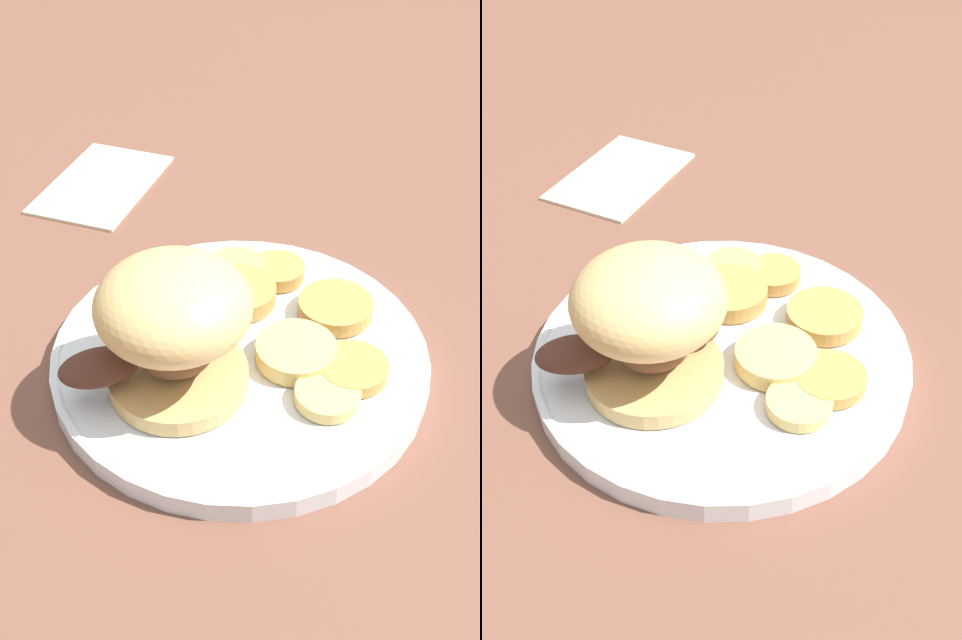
% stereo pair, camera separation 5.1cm
% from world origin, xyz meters
% --- Properties ---
extents(ground_plane, '(4.00, 4.00, 0.00)m').
position_xyz_m(ground_plane, '(0.00, 0.00, 0.00)').
color(ground_plane, brown).
extents(dinner_plate, '(0.26, 0.26, 0.02)m').
position_xyz_m(dinner_plate, '(0.00, 0.00, 0.01)').
color(dinner_plate, white).
rests_on(dinner_plate, ground_plane).
extents(sandwich, '(0.11, 0.13, 0.10)m').
position_xyz_m(sandwich, '(0.01, 0.05, 0.07)').
color(sandwich, tan).
rests_on(sandwich, dinner_plate).
extents(potato_round_0, '(0.04, 0.04, 0.01)m').
position_xyz_m(potato_round_0, '(0.03, -0.08, 0.02)').
color(potato_round_0, '#BC8942').
rests_on(potato_round_0, dinner_plate).
extents(potato_round_1, '(0.06, 0.06, 0.01)m').
position_xyz_m(potato_round_1, '(-0.03, -0.07, 0.02)').
color(potato_round_1, '#BC8942').
rests_on(potato_round_1, dinner_plate).
extents(potato_round_2, '(0.06, 0.06, 0.01)m').
position_xyz_m(potato_round_2, '(-0.04, -0.02, 0.02)').
color(potato_round_2, '#DBB766').
rests_on(potato_round_2, dinner_plate).
extents(potato_round_3, '(0.06, 0.06, 0.01)m').
position_xyz_m(potato_round_3, '(0.04, -0.04, 0.02)').
color(potato_round_3, '#BC8942').
rests_on(potato_round_3, dinner_plate).
extents(potato_round_4, '(0.05, 0.05, 0.01)m').
position_xyz_m(potato_round_4, '(-0.07, -0.03, 0.02)').
color(potato_round_4, '#BC8942').
rests_on(potato_round_4, dinner_plate).
extents(potato_round_5, '(0.04, 0.04, 0.01)m').
position_xyz_m(potato_round_5, '(0.06, -0.06, 0.02)').
color(potato_round_5, tan).
rests_on(potato_round_5, dinner_plate).
extents(potato_round_6, '(0.04, 0.04, 0.01)m').
position_xyz_m(potato_round_6, '(-0.08, 0.00, 0.02)').
color(potato_round_6, '#DBB766').
rests_on(potato_round_6, dinner_plate).
extents(potato_round_7, '(0.05, 0.05, 0.01)m').
position_xyz_m(potato_round_7, '(0.08, -0.01, 0.02)').
color(potato_round_7, tan).
rests_on(potato_round_7, dinner_plate).
extents(napkin, '(0.14, 0.16, 0.01)m').
position_xyz_m(napkin, '(0.27, -0.10, 0.00)').
color(napkin, beige).
rests_on(napkin, ground_plane).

